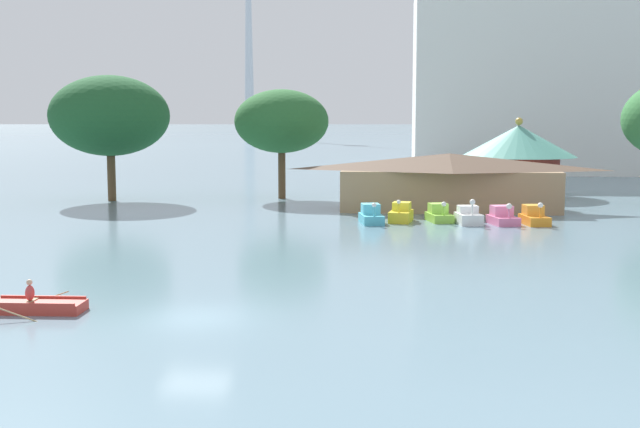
% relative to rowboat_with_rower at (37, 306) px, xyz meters
% --- Properties ---
extents(ground_plane, '(2000.00, 2000.00, 0.00)m').
position_rel_rowboat_with_rower_xyz_m(ground_plane, '(6.12, -0.37, -0.23)').
color(ground_plane, slate).
extents(rowboat_with_rower, '(3.52, 2.93, 1.30)m').
position_rel_rowboat_with_rower_xyz_m(rowboat_with_rower, '(0.00, 0.00, 0.00)').
color(rowboat_with_rower, '#B7382D').
rests_on(rowboat_with_rower, ground).
extents(pedal_boat_cyan, '(1.91, 3.07, 1.55)m').
position_rel_rowboat_with_rower_xyz_m(pedal_boat_cyan, '(11.72, 26.80, 0.29)').
color(pedal_boat_cyan, '#4CB7CC').
rests_on(pedal_boat_cyan, ground).
extents(pedal_boat_yellow, '(1.81, 2.83, 1.65)m').
position_rel_rowboat_with_rower_xyz_m(pedal_boat_yellow, '(13.79, 27.78, 0.32)').
color(pedal_boat_yellow, yellow).
rests_on(pedal_boat_yellow, ground).
extents(pedal_boat_lime, '(1.98, 2.86, 1.52)m').
position_rel_rowboat_with_rower_xyz_m(pedal_boat_lime, '(16.44, 28.18, 0.27)').
color(pedal_boat_lime, '#8CCC3F').
rests_on(pedal_boat_lime, ground).
extents(pedal_boat_white, '(1.88, 2.51, 1.81)m').
position_rel_rowboat_with_rower_xyz_m(pedal_boat_white, '(18.37, 26.92, 0.29)').
color(pedal_boat_white, white).
rests_on(pedal_boat_white, ground).
extents(pedal_boat_pink, '(2.12, 2.84, 1.55)m').
position_rel_rowboat_with_rower_xyz_m(pedal_boat_pink, '(20.70, 27.04, 0.28)').
color(pedal_boat_pink, pink).
rests_on(pedal_boat_pink, ground).
extents(pedal_boat_orange, '(1.85, 2.97, 1.62)m').
position_rel_rowboat_with_rower_xyz_m(pedal_boat_orange, '(22.83, 27.18, 0.29)').
color(pedal_boat_orange, orange).
rests_on(pedal_boat_orange, ground).
extents(boathouse, '(18.09, 6.44, 4.48)m').
position_rel_rowboat_with_rower_xyz_m(boathouse, '(17.56, 35.26, 2.11)').
color(boathouse, '#9E7F5B').
rests_on(boathouse, ground).
extents(green_roof_pavilion, '(10.52, 10.52, 7.27)m').
position_rel_rowboat_with_rower_xyz_m(green_roof_pavilion, '(24.65, 47.10, 3.61)').
color(green_roof_pavilion, '#993328').
rests_on(green_roof_pavilion, ground).
extents(shoreline_tree_tall_left, '(10.35, 10.35, 10.92)m').
position_rel_rowboat_with_rower_xyz_m(shoreline_tree_tall_left, '(-11.40, 40.05, 7.19)').
color(shoreline_tree_tall_left, brown).
rests_on(shoreline_tree_tall_left, ground).
extents(shoreline_tree_mid, '(8.45, 8.45, 9.78)m').
position_rel_rowboat_with_rower_xyz_m(shoreline_tree_mid, '(3.20, 43.48, 6.69)').
color(shoreline_tree_mid, brown).
rests_on(shoreline_tree_mid, ground).
extents(background_building_block, '(40.40, 19.74, 25.75)m').
position_rel_rowboat_with_rower_xyz_m(background_building_block, '(35.74, 83.71, 12.66)').
color(background_building_block, silver).
rests_on(background_building_block, ground).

